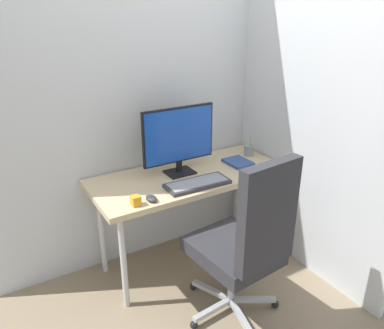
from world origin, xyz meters
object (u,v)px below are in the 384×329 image
object	(u,v)px
desk_clamp_accessory	(136,201)
office_chair	(246,241)
keyboard	(198,184)
monitor	(179,137)
notebook	(238,162)
mouse	(151,198)
pen_holder	(249,150)

from	to	relation	value
desk_clamp_accessory	office_chair	bearing A→B (deg)	-43.01
keyboard	desk_clamp_accessory	xyz separation A→B (m)	(-0.47, -0.05, 0.02)
office_chair	keyboard	bearing A→B (deg)	92.62
office_chair	monitor	size ratio (longest dim) A/B	2.06
monitor	notebook	xyz separation A→B (m)	(0.47, -0.08, -0.26)
notebook	mouse	bearing A→B (deg)	-166.50
office_chair	pen_holder	world-z (taller)	office_chair
mouse	desk_clamp_accessory	size ratio (longest dim) A/B	1.53
office_chair	notebook	bearing A→B (deg)	56.35
keyboard	desk_clamp_accessory	bearing A→B (deg)	-174.45
monitor	desk_clamp_accessory	size ratio (longest dim) A/B	8.76
office_chair	pen_holder	bearing A→B (deg)	50.74
mouse	notebook	world-z (taller)	mouse
office_chair	desk_clamp_accessory	size ratio (longest dim) A/B	18.04
keyboard	pen_holder	distance (m)	0.70
monitor	desk_clamp_accessory	bearing A→B (deg)	-147.62
pen_holder	desk_clamp_accessory	bearing A→B (deg)	-164.58
keyboard	mouse	size ratio (longest dim) A/B	4.68
office_chair	monitor	world-z (taller)	monitor
keyboard	monitor	bearing A→B (deg)	90.40
keyboard	mouse	distance (m)	0.37
pen_holder	mouse	bearing A→B (deg)	-163.35
pen_holder	notebook	world-z (taller)	pen_holder
monitor	pen_holder	distance (m)	0.69
keyboard	notebook	distance (m)	0.50
pen_holder	desk_clamp_accessory	xyz separation A→B (m)	(-1.12, -0.31, -0.01)
mouse	notebook	size ratio (longest dim) A/B	0.46
keyboard	desk_clamp_accessory	world-z (taller)	desk_clamp_accessory
monitor	keyboard	bearing A→B (deg)	-89.60
notebook	monitor	bearing A→B (deg)	169.55
keyboard	notebook	xyz separation A→B (m)	(0.47, 0.17, -0.00)
pen_holder	desk_clamp_accessory	size ratio (longest dim) A/B	2.57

